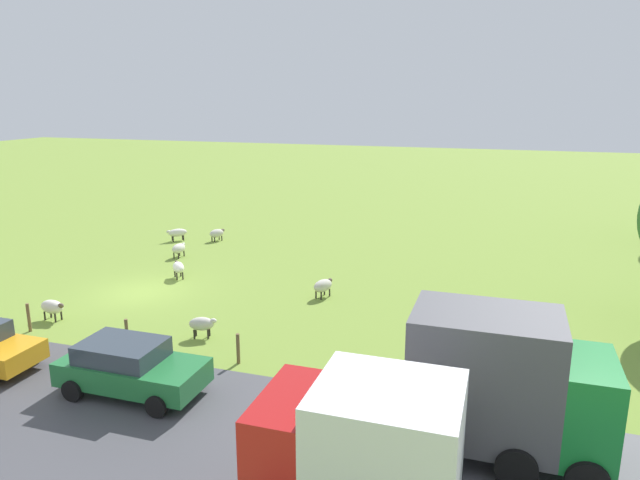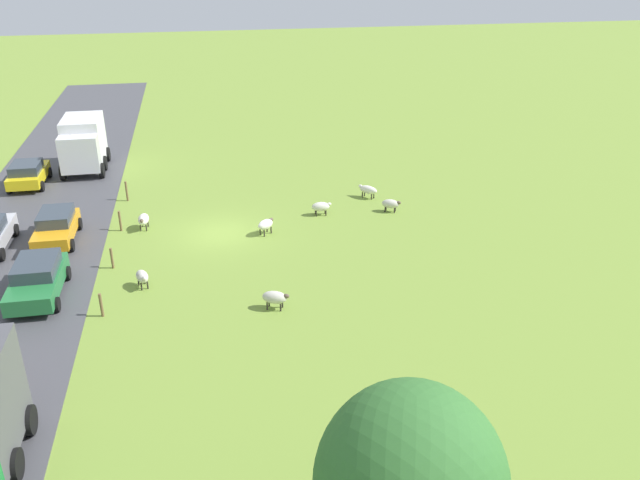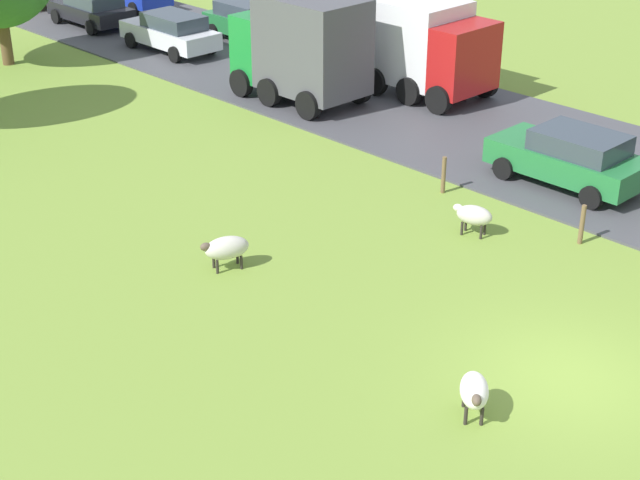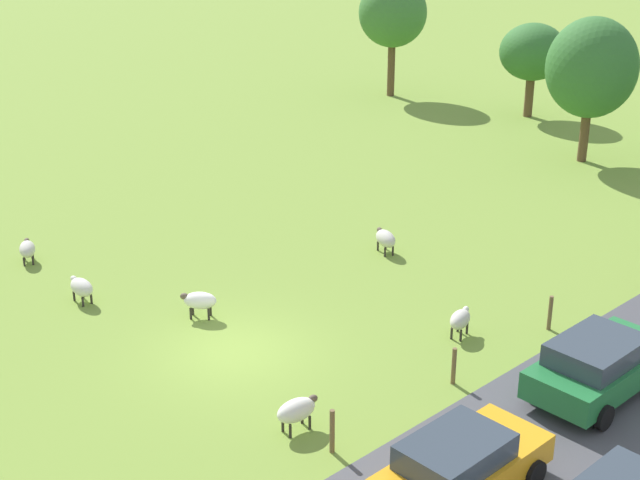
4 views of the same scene
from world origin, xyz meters
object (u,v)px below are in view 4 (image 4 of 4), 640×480
Objects in this scene: sheep_5 at (460,319)px; tree_0 at (533,52)px; sheep_1 at (81,287)px; sheep_3 at (385,238)px; sheep_6 at (27,249)px; car_3 at (461,465)px; sheep_4 at (297,410)px; tree_2 at (592,68)px; sheep_0 at (200,301)px; car_5 at (600,364)px; tree_1 at (393,13)px.

tree_0 is at bearing 120.55° from sheep_5.
sheep_3 is (3.78, 9.62, 0.04)m from sheep_1.
car_3 reaches higher than sheep_6.
car_3 is (13.96, 0.94, 0.35)m from sheep_1.
sheep_4 is 0.18× the size of tree_2.
sheep_4 reaches higher than sheep_3.
car_3 reaches higher than sheep_3.
tree_2 is 25.86m from car_3.
sheep_3 is 12.18m from sheep_6.
sheep_1 is 11.53m from sheep_5.
car_5 is at bearing 24.45° from sheep_0.
sheep_1 is 0.27× the size of car_3.
car_5 is at bearing 0.70° from sheep_5.
tree_0 is 0.76× the size of tree_2.
sheep_5 is 7.36m from car_3.
tree_1 is at bearing 113.83° from sheep_1.
car_5 is at bearing 26.13° from sheep_1.
car_3 is at bearing 2.21° from sheep_6.
sheep_1 is 0.92× the size of sheep_3.
sheep_6 is at bearing -105.65° from tree_2.
sheep_1 is at bearing -96.30° from tree_2.
tree_1 reaches higher than car_5.
tree_0 is 33.09m from car_3.
sheep_3 is at bearing 163.95° from car_5.
car_5 reaches higher than sheep_3.
sheep_0 is at bearing -58.58° from tree_1.
tree_1 is (-21.32, 20.32, 4.16)m from sheep_5.
sheep_5 is 25.85m from tree_0.
sheep_5 is (-0.31, 6.55, -0.02)m from sheep_4.
tree_0 reaches higher than sheep_0.
sheep_0 is 0.99× the size of sheep_5.
sheep_1 is 0.23× the size of tree_0.
car_5 is (25.70, -20.27, -3.81)m from tree_1.
sheep_4 is at bearing -169.44° from car_3.
sheep_0 is 27.86m from tree_0.
tree_0 is 0.74× the size of tree_1.
tree_1 is at bearing 141.73° from car_5.
sheep_4 is 25.10m from tree_2.
car_5 is (11.12, -17.20, -3.35)m from tree_2.
sheep_3 is 13.39m from car_3.
tree_1 reaches higher than sheep_1.
tree_1 is 1.60× the size of car_3.
tree_0 is (-13.37, 28.68, 2.85)m from sheep_4.
tree_1 is at bearing 106.52° from sheep_6.
sheep_0 is 29.60m from tree_1.
sheep_3 is at bearing -85.47° from tree_2.
sheep_0 is 0.26× the size of car_3.
car_3 is at bearing -57.68° from tree_0.
sheep_4 is at bearing -51.17° from tree_1.
tree_0 is (-7.45, 19.20, 2.87)m from sheep_3.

